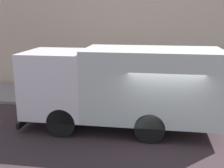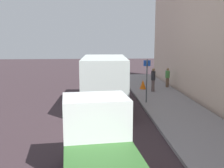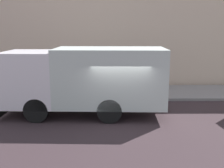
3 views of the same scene
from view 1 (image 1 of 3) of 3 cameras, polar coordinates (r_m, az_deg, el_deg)
The scene contains 8 objects.
ground at distance 10.53m, azimuth 10.19°, elevation -10.69°, with size 80.00×80.00×0.00m, color #36282D.
sidewalk at distance 15.00m, azimuth 9.22°, elevation -2.78°, with size 3.58×30.00×0.15m, color gray.
building_facade at distance 16.67m, azimuth 9.58°, elevation 15.55°, with size 0.50×30.00×9.72m, color beige.
large_utility_truck at distance 10.60m, azimuth 1.79°, elevation -0.09°, with size 2.68×7.50×3.15m.
pedestrian_walking at distance 15.19m, azimuth -10.75°, elevation 1.44°, with size 0.46×0.46×1.80m.
pedestrian_standing at distance 17.27m, azimuth -14.65°, elevation 2.31°, with size 0.39×0.39×1.61m.
traffic_cone_orange at distance 15.17m, azimuth -15.29°, elevation -1.17°, with size 0.51×0.51×0.73m, color orange.
street_sign_post at distance 13.23m, azimuth 2.03°, elevation 2.72°, with size 0.44×0.08×2.76m.
Camera 1 is at (-9.56, 0.70, 4.37)m, focal length 44.82 mm.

